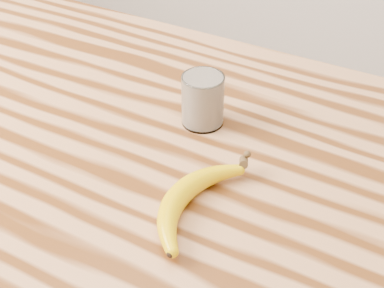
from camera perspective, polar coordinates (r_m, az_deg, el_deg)
The scene contains 3 objects.
table at distance 1.01m, azimuth -7.63°, elevation -4.27°, with size 1.20×0.80×0.90m.
smoothie_glass at distance 0.91m, azimuth 1.16°, elevation 4.76°, with size 0.07×0.07×0.09m.
banana at distance 0.76m, azimuth -1.38°, elevation -5.44°, with size 0.10×0.28×0.03m, color #DFB001, non-canonical shape.
Camera 1 is at (0.48, -0.58, 1.44)m, focal length 50.00 mm.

